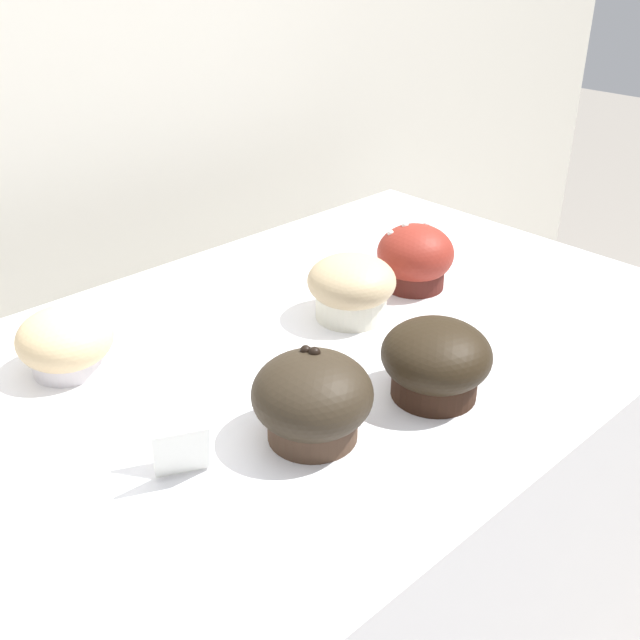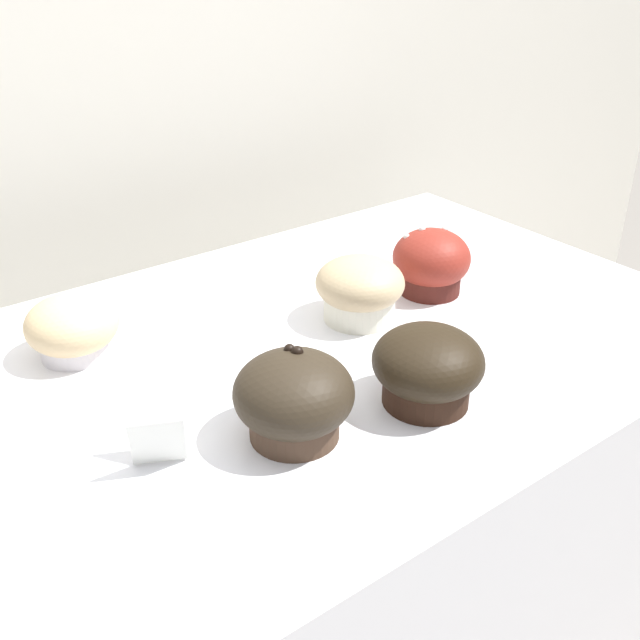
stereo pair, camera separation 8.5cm
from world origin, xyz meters
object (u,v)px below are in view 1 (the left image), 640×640
object	(u,v)px
muffin_front_center	(415,258)
muffin_front_left	(312,399)
muffin_front_right	(436,361)
muffin_back_left	(351,287)
muffin_back_right	(66,342)

from	to	relation	value
muffin_front_center	muffin_front_left	xyz separation A→B (m)	(-0.33, -0.15, 0.00)
muffin_front_left	muffin_front_right	bearing A→B (deg)	-13.80
muffin_back_left	muffin_front_right	size ratio (longest dim) A/B	0.96
muffin_front_center	muffin_back_right	world-z (taller)	muffin_front_center
muffin_front_center	muffin_back_left	size ratio (longest dim) A/B	0.94
muffin_front_center	muffin_front_right	size ratio (longest dim) A/B	0.90
muffin_front_center	muffin_front_left	distance (m)	0.37
muffin_front_left	muffin_back_right	bearing A→B (deg)	112.27
muffin_front_right	muffin_back_right	bearing A→B (deg)	129.35
muffin_back_right	muffin_front_left	size ratio (longest dim) A/B	0.90
muffin_back_left	muffin_front_left	bearing A→B (deg)	-143.98
muffin_back_left	muffin_front_right	bearing A→B (deg)	-108.63
muffin_back_left	muffin_front_left	distance (m)	0.25
muffin_front_center	muffin_back_right	bearing A→B (deg)	164.12
muffin_back_left	muffin_back_right	distance (m)	0.35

